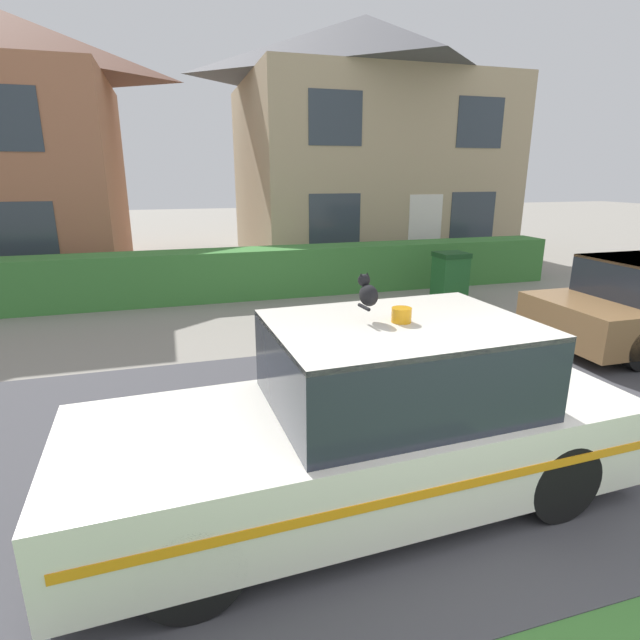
# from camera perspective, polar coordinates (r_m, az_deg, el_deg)

# --- Properties ---
(road_strip) EXTENTS (28.00, 5.11, 0.01)m
(road_strip) POSITION_cam_1_polar(r_m,az_deg,el_deg) (5.56, 7.34, -12.03)
(road_strip) COLOR #424247
(road_strip) RESTS_ON ground
(garden_hedge) EXTENTS (15.39, 0.87, 1.06)m
(garden_hedge) POSITION_cam_1_polar(r_m,az_deg,el_deg) (11.13, -9.52, 5.23)
(garden_hedge) COLOR #3D7F38
(garden_hedge) RESTS_ON ground
(police_car) EXTENTS (4.58, 1.81, 1.63)m
(police_car) POSITION_cam_1_polar(r_m,az_deg,el_deg) (4.13, 5.74, -11.50)
(police_car) COLOR black
(police_car) RESTS_ON road_strip
(cat) EXTENTS (0.16, 0.29, 0.25)m
(cat) POSITION_cam_1_polar(r_m,az_deg,el_deg) (3.90, 5.44, 3.11)
(cat) COLOR black
(cat) RESTS_ON police_car
(house_right) EXTENTS (7.88, 7.05, 7.27)m
(house_right) POSITION_cam_1_polar(r_m,az_deg,el_deg) (17.14, 4.98, 19.88)
(house_right) COLOR tan
(house_right) RESTS_ON ground
(wheelie_bin) EXTENTS (0.65, 0.60, 1.05)m
(wheelie_bin) POSITION_cam_1_polar(r_m,az_deg,el_deg) (11.03, 14.63, 4.81)
(wheelie_bin) COLOR #23662D
(wheelie_bin) RESTS_ON ground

